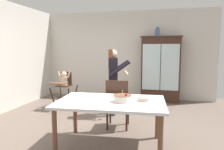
{
  "coord_description": "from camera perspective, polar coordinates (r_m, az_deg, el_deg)",
  "views": [
    {
      "loc": [
        1.1,
        -3.91,
        1.54
      ],
      "look_at": [
        -0.01,
        0.7,
        0.95
      ],
      "focal_mm": 33.66,
      "sensor_mm": 36.0,
      "label": 1
    }
  ],
  "objects": [
    {
      "name": "ceramic_vase",
      "position": [
        6.3,
        12.29,
        11.33
      ],
      "size": [
        0.13,
        0.13,
        0.27
      ],
      "color": "#3D567F",
      "rests_on": "china_cabinet"
    },
    {
      "name": "wall_back",
      "position": [
        6.64,
        3.99,
        5.43
      ],
      "size": [
        5.32,
        0.06,
        2.7
      ],
      "primitive_type": "cube",
      "color": "beige",
      "rests_on": "ground_plane"
    },
    {
      "name": "china_cabinet",
      "position": [
        6.3,
        13.02,
        1.61
      ],
      "size": [
        1.15,
        0.48,
        1.9
      ],
      "color": "#382116",
      "rests_on": "ground_plane"
    },
    {
      "name": "dining_chair_far_side",
      "position": [
        4.04,
        1.49,
        -7.01
      ],
      "size": [
        0.48,
        0.48,
        0.96
      ],
      "rotation": [
        0.0,
        0.0,
        3.22
      ],
      "color": "#382116",
      "rests_on": "ground_plane"
    },
    {
      "name": "serving_bowl",
      "position": [
        3.3,
        8.48,
        -6.5
      ],
      "size": [
        0.18,
        0.18,
        0.05
      ],
      "primitive_type": "cylinder",
      "color": "#C6AD93",
      "rests_on": "dining_table"
    },
    {
      "name": "high_chair_with_toddler",
      "position": [
        5.72,
        -12.93,
        -2.01
      ],
      "size": [
        0.58,
        0.68,
        0.95
      ],
      "rotation": [
        0.0,
        0.0,
        -0.01
      ],
      "color": "#382116",
      "rests_on": "ground_plane"
    },
    {
      "name": "birthday_cake",
      "position": [
        3.21,
        2.84,
        -6.35
      ],
      "size": [
        0.28,
        0.28,
        0.19
      ],
      "color": "beige",
      "rests_on": "dining_table"
    },
    {
      "name": "dining_table",
      "position": [
        3.3,
        -0.34,
        -8.36
      ],
      "size": [
        1.73,
        1.16,
        0.74
      ],
      "color": "silver",
      "rests_on": "ground_plane"
    },
    {
      "name": "adult_person",
      "position": [
        4.84,
        0.33,
        0.32
      ],
      "size": [
        0.59,
        0.58,
        1.53
      ],
      "rotation": [
        0.0,
        0.0,
        1.82
      ],
      "color": "#33425B",
      "rests_on": "ground_plane"
    },
    {
      "name": "ground_plane",
      "position": [
        4.34,
        -2.12,
        -13.67
      ],
      "size": [
        6.24,
        6.24,
        0.0
      ],
      "primitive_type": "plane",
      "color": "#66564C"
    }
  ]
}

